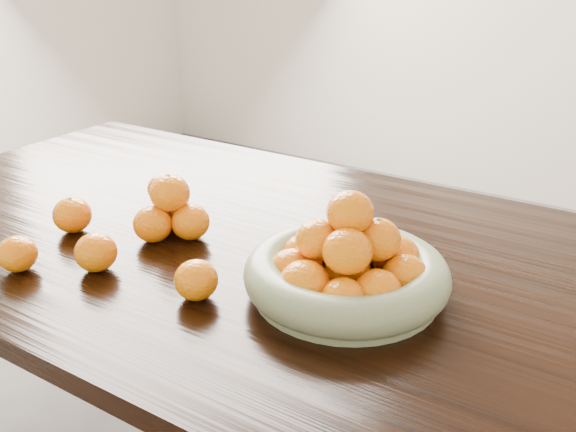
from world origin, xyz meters
The scene contains 8 objects.
dining_table centered at (0.00, 0.00, 0.66)m, with size 2.00×1.00×0.75m.
fruit_bowl centered at (0.21, -0.10, 0.80)m, with size 0.35×0.35×0.19m.
orange_pyramid centered at (-0.21, -0.08, 0.80)m, with size 0.15×0.15×0.13m.
loose_orange_0 centered at (-0.39, -0.17, 0.79)m, with size 0.08×0.08×0.07m, color orange.
loose_orange_1 centered at (-0.22, -0.26, 0.79)m, with size 0.08×0.08×0.07m, color orange.
loose_orange_2 centered at (0.00, -0.24, 0.78)m, with size 0.07×0.07×0.07m, color orange.
loose_orange_3 centered at (-0.34, 0.05, 0.78)m, with size 0.07×0.07×0.07m, color orange.
loose_orange_4 centered at (-0.34, -0.34, 0.78)m, with size 0.07×0.07×0.07m, color orange.
Camera 1 is at (0.64, -0.96, 1.31)m, focal length 40.00 mm.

